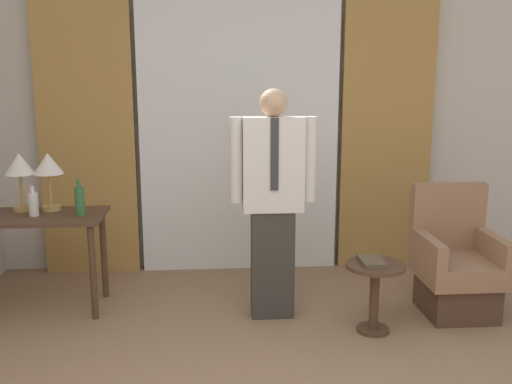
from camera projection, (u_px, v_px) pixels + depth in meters
wall_back at (239, 122)px, 5.22m from camera, size 10.00×0.06×2.70m
curtain_sheer_center at (239, 130)px, 5.11m from camera, size 1.78×0.06×2.58m
curtain_drape_left at (86, 131)px, 5.01m from camera, size 0.84×0.06×2.58m
curtain_drape_right at (387, 129)px, 5.20m from camera, size 0.84×0.06×2.58m
desk at (33, 231)px, 4.30m from camera, size 1.06×0.55×0.75m
table_lamp_left at (20, 168)px, 4.33m from camera, size 0.23×0.23×0.45m
table_lamp_right at (48, 168)px, 4.35m from camera, size 0.23×0.23×0.45m
bottle_near_edge at (80, 201)px, 4.23m from camera, size 0.07×0.07×0.27m
bottle_by_lamp at (33, 204)px, 4.22m from camera, size 0.07×0.07×0.22m
person at (273, 196)px, 4.12m from camera, size 0.63×0.21×1.69m
armchair at (456, 268)px, 4.31m from camera, size 0.57×0.60×0.96m
side_table at (375, 286)px, 3.97m from camera, size 0.42×0.42×0.50m
book at (372, 261)px, 3.95m from camera, size 0.16×0.24×0.03m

